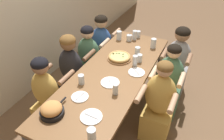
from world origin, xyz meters
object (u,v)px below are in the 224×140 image
at_px(empty_plate_c, 80,97).
at_px(drinking_glass_e, 135,36).
at_px(drinking_glass_b, 135,61).
at_px(skillet_bowl, 52,110).
at_px(drinking_glass_j, 153,44).
at_px(drinking_glass_d, 81,80).
at_px(diner_far_midleft, 48,100).
at_px(empty_plate_d, 91,117).
at_px(diner_far_midright, 89,61).
at_px(diner_far_center, 72,75).
at_px(diner_far_right, 102,48).
at_px(drinking_glass_i, 119,36).
at_px(empty_plate_b, 137,72).
at_px(drinking_glass_c, 140,58).
at_px(cocktail_glass_blue, 129,38).
at_px(diner_near_midright, 168,85).
at_px(pizza_board_main, 119,57).
at_px(diner_near_center, 158,106).
at_px(diner_near_right, 176,64).
at_px(empty_plate_a, 110,82).
at_px(drinking_glass_f, 138,35).
at_px(drinking_glass_h, 137,53).
at_px(drinking_glass_g, 92,135).
at_px(drinking_glass_a, 115,89).

bearing_deg(empty_plate_c, drinking_glass_e, -1.69).
bearing_deg(drinking_glass_b, skillet_bowl, 159.78).
bearing_deg(drinking_glass_j, drinking_glass_b, 172.65).
height_order(drinking_glass_d, diner_far_midleft, diner_far_midleft).
height_order(empty_plate_d, diner_far_midright, diner_far_midright).
height_order(drinking_glass_b, diner_far_center, diner_far_center).
xyz_separation_m(drinking_glass_e, diner_far_midleft, (-1.49, 0.56, -0.33)).
distance_m(drinking_glass_d, diner_far_midright, 0.98).
bearing_deg(diner_far_right, drinking_glass_d, -72.24).
relative_size(drinking_glass_i, diner_far_center, 0.12).
bearing_deg(empty_plate_b, drinking_glass_c, 11.92).
distance_m(cocktail_glass_blue, diner_near_midright, 0.96).
xyz_separation_m(pizza_board_main, diner_near_center, (-0.39, -0.69, -0.28)).
relative_size(empty_plate_b, diner_far_right, 0.19).
bearing_deg(diner_far_midright, empty_plate_d, -58.19).
bearing_deg(diner_near_midright, skillet_bowl, 56.11).
bearing_deg(diner_near_right, empty_plate_c, 63.23).
xyz_separation_m(empty_plate_a, drinking_glass_f, (1.25, 0.11, 0.04)).
relative_size(empty_plate_c, drinking_glass_f, 1.73).
bearing_deg(diner_near_midright, pizza_board_main, 6.23).
xyz_separation_m(empty_plate_d, diner_far_right, (1.66, 0.76, -0.27)).
xyz_separation_m(empty_plate_a, drinking_glass_h, (0.69, -0.08, 0.06)).
xyz_separation_m(empty_plate_d, drinking_glass_c, (1.14, -0.08, 0.04)).
bearing_deg(drinking_glass_i, drinking_glass_g, -162.94).
bearing_deg(cocktail_glass_blue, drinking_glass_h, -145.05).
xyz_separation_m(drinking_glass_c, drinking_glass_d, (-0.73, 0.45, 0.01)).
distance_m(skillet_bowl, diner_near_center, 1.23).
bearing_deg(drinking_glass_i, drinking_glass_c, -132.99).
xyz_separation_m(skillet_bowl, drinking_glass_a, (0.54, -0.43, 0.01)).
xyz_separation_m(drinking_glass_d, drinking_glass_h, (0.84, -0.37, 0.01)).
relative_size(diner_far_center, diner_near_right, 1.02).
height_order(diner_far_midleft, diner_far_right, diner_far_midleft).
relative_size(drinking_glass_d, diner_far_midleft, 0.11).
bearing_deg(skillet_bowl, empty_plate_d, -70.32).
height_order(skillet_bowl, diner_far_midright, diner_far_midright).
distance_m(drinking_glass_e, drinking_glass_f, 0.10).
height_order(pizza_board_main, diner_far_center, diner_far_center).
height_order(empty_plate_d, drinking_glass_h, drinking_glass_h).
xyz_separation_m(drinking_glass_g, diner_near_center, (0.91, -0.36, -0.32)).
bearing_deg(empty_plate_a, diner_far_center, 73.50).
relative_size(empty_plate_d, diner_far_midleft, 0.20).
bearing_deg(drinking_glass_d, diner_near_midright, -48.94).
distance_m(drinking_glass_i, diner_near_midright, 1.08).
xyz_separation_m(drinking_glass_i, diner_far_midleft, (-1.39, 0.34, -0.33)).
distance_m(empty_plate_b, drinking_glass_c, 0.26).
xyz_separation_m(drinking_glass_b, diner_near_center, (-0.33, -0.44, -0.32)).
bearing_deg(diner_far_midright, drinking_glass_g, -58.23).
height_order(drinking_glass_b, diner_near_right, diner_near_right).
distance_m(drinking_glass_i, diner_far_midleft, 1.46).
bearing_deg(empty_plate_a, drinking_glass_a, -136.93).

